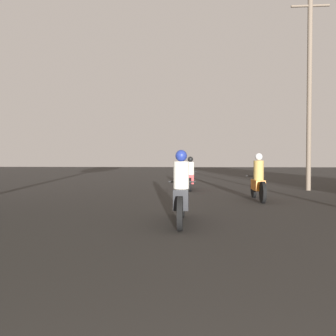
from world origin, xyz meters
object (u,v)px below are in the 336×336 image
at_px(motorcycle_orange, 258,182).
at_px(utility_pole_far, 309,89).
at_px(motorcycle_red, 190,176).
at_px(motorcycle_black, 181,194).

bearing_deg(motorcycle_orange, utility_pole_far, 60.37).
xyz_separation_m(motorcycle_red, utility_pole_far, (5.12, 0.18, 3.79)).
bearing_deg(utility_pole_far, motorcycle_orange, -127.87).
bearing_deg(motorcycle_orange, motorcycle_red, 130.51).
bearing_deg(motorcycle_red, motorcycle_black, -96.14).
distance_m(motorcycle_black, motorcycle_red, 7.60).
distance_m(motorcycle_red, utility_pole_far, 6.37).
height_order(motorcycle_black, utility_pole_far, utility_pole_far).
xyz_separation_m(motorcycle_black, utility_pole_far, (5.27, 7.78, 3.77)).
height_order(motorcycle_orange, utility_pole_far, utility_pole_far).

